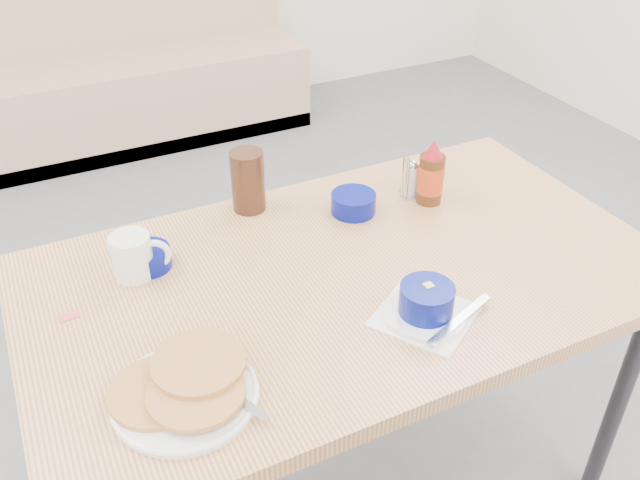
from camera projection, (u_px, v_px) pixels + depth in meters
name	position (u px, v px, depth m)	size (l,w,h in m)	color
booth_bench	(122.00, 74.00, 3.60)	(1.90, 0.56, 1.22)	tan
dining_table	(347.00, 292.00, 1.53)	(1.40, 0.80, 0.76)	tan
pancake_plate	(185.00, 389.00, 1.18)	(0.26, 0.26, 0.05)	white
coffee_mug	(134.00, 255.00, 1.46)	(0.13, 0.09, 0.10)	white
grits_setting	(427.00, 304.00, 1.35)	(0.27, 0.25, 0.08)	white
creamer_bowl	(148.00, 258.00, 1.49)	(0.10, 0.10, 0.05)	#040D70
butter_bowl	(353.00, 203.00, 1.68)	(0.11, 0.11, 0.05)	#040D70
amber_tumbler	(248.00, 181.00, 1.67)	(0.08, 0.08, 0.16)	#371D11
condiment_caddy	(420.00, 180.00, 1.74)	(0.11, 0.09, 0.12)	silver
syrup_bottle	(431.00, 176.00, 1.70)	(0.07, 0.07, 0.17)	#47230F
sugar_wrapper	(69.00, 316.00, 1.37)	(0.04, 0.03, 0.00)	#E24B4F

